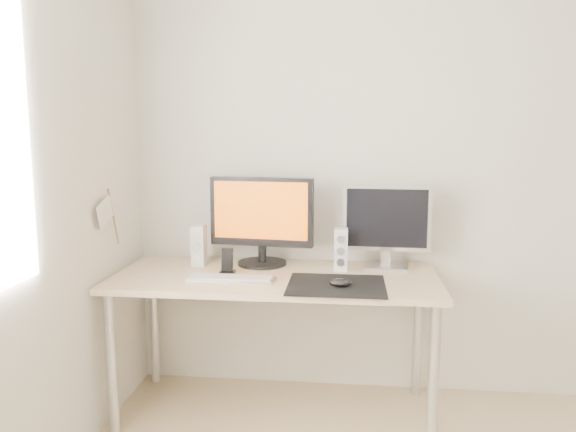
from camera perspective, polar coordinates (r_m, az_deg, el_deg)
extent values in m
plane|color=silver|center=(3.11, 16.93, 4.83)|extent=(3.50, 0.00, 3.50)
cube|color=black|center=(2.62, 4.94, -7.01)|extent=(0.45, 0.40, 0.00)
ellipsoid|color=black|center=(2.58, 5.38, -6.76)|extent=(0.10, 0.06, 0.04)
cube|color=#D1B587|center=(2.80, -1.27, -6.29)|extent=(1.60, 0.70, 0.03)
cylinder|color=silver|center=(2.85, -17.47, -14.20)|extent=(0.05, 0.05, 0.70)
cylinder|color=silver|center=(2.66, 14.54, -15.80)|extent=(0.05, 0.05, 0.70)
cylinder|color=silver|center=(3.35, -13.44, -10.52)|extent=(0.05, 0.05, 0.70)
cylinder|color=silver|center=(3.19, 13.05, -11.51)|extent=(0.05, 0.05, 0.70)
cylinder|color=black|center=(3.01, -2.64, -4.80)|extent=(0.29, 0.29, 0.02)
cylinder|color=black|center=(2.99, -2.65, -3.53)|extent=(0.04, 0.04, 0.12)
cube|color=black|center=(2.95, -2.71, 0.42)|extent=(0.55, 0.10, 0.36)
cube|color=orange|center=(2.92, -2.83, 0.55)|extent=(0.50, 0.06, 0.30)
cube|color=silver|center=(2.98, 9.86, -5.07)|extent=(0.23, 0.17, 0.01)
cube|color=silver|center=(2.96, 9.89, -3.99)|extent=(0.05, 0.04, 0.10)
cube|color=silver|center=(2.93, 9.99, -0.17)|extent=(0.45, 0.06, 0.34)
cube|color=black|center=(2.90, 10.00, -0.23)|extent=(0.41, 0.02, 0.30)
cube|color=white|center=(3.00, -9.04, -2.98)|extent=(0.07, 0.08, 0.22)
cylinder|color=silver|center=(2.97, -9.23, -4.25)|extent=(0.04, 0.01, 0.04)
cylinder|color=#ADADAF|center=(2.96, -9.26, -3.14)|extent=(0.04, 0.01, 0.04)
cylinder|color=silver|center=(2.95, -9.28, -2.02)|extent=(0.04, 0.01, 0.04)
cube|color=white|center=(2.88, 5.39, -3.40)|extent=(0.07, 0.08, 0.22)
cylinder|color=#B7B7B9|center=(2.85, 5.36, -4.73)|extent=(0.04, 0.01, 0.04)
cylinder|color=silver|center=(2.84, 5.38, -3.58)|extent=(0.04, 0.01, 0.04)
cylinder|color=silver|center=(2.83, 5.39, -2.41)|extent=(0.04, 0.01, 0.04)
cube|color=#ABAAAD|center=(2.72, -5.82, -6.36)|extent=(0.42, 0.13, 0.01)
cube|color=silver|center=(2.72, -5.82, -6.19)|extent=(0.40, 0.12, 0.01)
cube|color=black|center=(2.83, -6.16, -5.71)|extent=(0.07, 0.06, 0.02)
cube|color=black|center=(2.81, -6.18, -4.43)|extent=(0.06, 0.03, 0.11)
cylinder|color=#A57F54|center=(2.88, -17.32, -0.08)|extent=(0.01, 0.10, 0.29)
cube|color=white|center=(2.79, -18.05, 0.45)|extent=(0.00, 0.19, 0.15)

